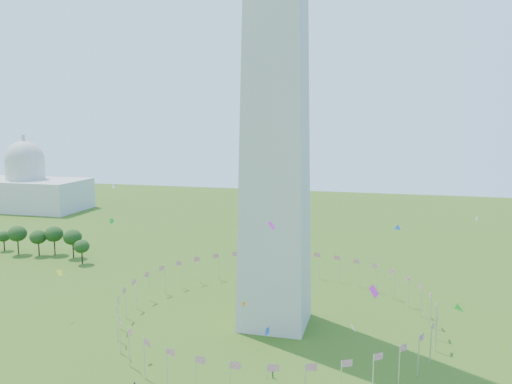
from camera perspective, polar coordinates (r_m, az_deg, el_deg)
flag_ring at (r=134.23m, az=2.18°, el=-12.96°), size 80.24×80.24×9.00m
capitol_building at (r=327.20m, az=-24.87°, el=2.19°), size 70.00×35.00×46.00m
kites_aloft at (r=101.62m, az=4.39°, el=-10.11°), size 123.94×73.77×24.97m
tree_line_west at (r=215.70m, az=-24.30°, el=-5.28°), size 55.08×15.24×11.90m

